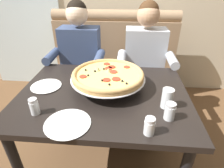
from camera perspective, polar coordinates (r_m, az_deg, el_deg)
ground_plane at (r=1.80m, az=-2.08°, el=-23.22°), size 16.00×16.00×0.00m
booth_bench at (r=2.24m, az=0.42°, el=2.25°), size 1.49×0.78×1.13m
dining_table at (r=1.33m, az=-2.60°, el=-6.02°), size 1.16×0.88×0.75m
diner_left at (r=1.93m, az=-10.23°, el=7.16°), size 0.54×0.64×1.27m
diner_right at (r=1.87m, az=10.13°, el=6.49°), size 0.54×0.64×1.27m
pizza at (r=1.28m, az=-1.28°, el=2.77°), size 0.52×0.52×0.14m
shaker_parmesan at (r=0.96m, az=11.49°, el=-12.92°), size 0.06×0.06×0.10m
shaker_oregano at (r=1.16m, az=-22.86°, el=-6.68°), size 0.05×0.05×0.10m
shaker_pepper_flakes at (r=1.08m, az=17.41°, el=-8.36°), size 0.06×0.06×0.10m
plate_near_left at (r=1.42m, az=-19.73°, el=-0.37°), size 0.22×0.22×0.02m
plate_near_right at (r=1.04m, az=-13.59°, el=-11.53°), size 0.25×0.25×0.02m
drinking_glass at (r=1.16m, az=16.65°, el=-4.62°), size 0.07×0.07×0.13m
patio_chair at (r=3.56m, az=-16.93°, el=13.76°), size 0.40×0.40×0.86m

